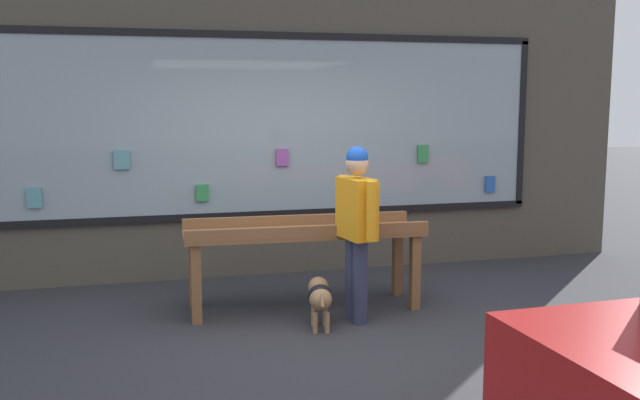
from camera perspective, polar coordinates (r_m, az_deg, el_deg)
ground_plane at (r=6.26m, az=0.62°, el=-10.84°), size 40.00×40.00×0.00m
shopfront_facade at (r=8.25m, az=-4.11°, el=6.73°), size 8.87×0.29×3.71m
display_table_main at (r=6.89m, az=-1.27°, el=-3.07°), size 2.32×0.79×0.87m
person_browsing at (r=6.46m, az=2.95°, el=-1.70°), size 0.29×0.64×1.61m
small_dog at (r=6.39m, az=-0.01°, el=-7.69°), size 0.26×0.54×0.42m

